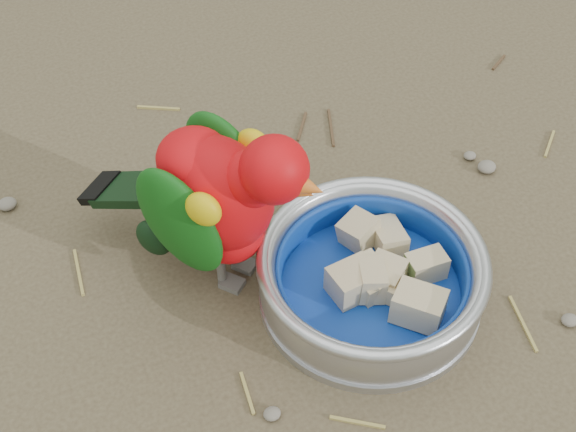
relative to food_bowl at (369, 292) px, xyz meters
name	(u,v)px	position (x,y,z in m)	size (l,w,h in m)	color
ground	(373,366)	(-0.03, -0.07, -0.01)	(60.00, 60.00, 0.00)	brown
food_bowl	(369,292)	(0.00, 0.00, 0.00)	(0.22, 0.22, 0.02)	#B2B2BA
bowl_wall	(372,273)	(0.00, 0.00, 0.03)	(0.22, 0.22, 0.04)	#B2B2BA
fruit_wedges	(371,278)	(0.00, 0.00, 0.02)	(0.13, 0.13, 0.03)	tan
lory_parrot	(219,207)	(-0.12, 0.09, 0.09)	(0.11, 0.23, 0.19)	#C0070C
ground_debris	(385,359)	(-0.02, -0.07, -0.01)	(0.90, 0.80, 0.01)	#A08E49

